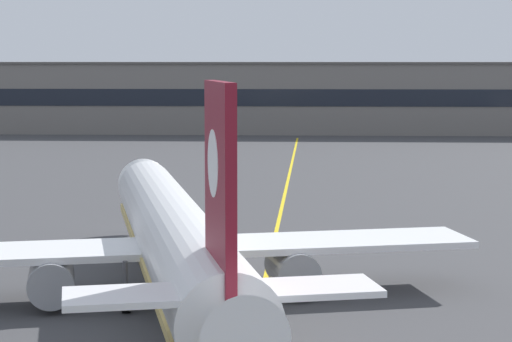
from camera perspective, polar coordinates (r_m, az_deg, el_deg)
name	(u,v)px	position (r m, az deg, el deg)	size (l,w,h in m)	color
taxiway_centreline	(273,246)	(64.83, 1.01, -4.43)	(0.30, 180.00, 0.01)	yellow
airliner_foreground	(174,237)	(49.80, -4.88, -3.87)	(32.22, 40.98, 11.65)	white
safety_cone_by_nose_gear	(228,240)	(65.68, -1.69, -4.06)	(0.44, 0.44, 0.55)	orange
terminal_building	(292,97)	(164.61, 2.12, 4.36)	(140.72, 12.40, 12.03)	slate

